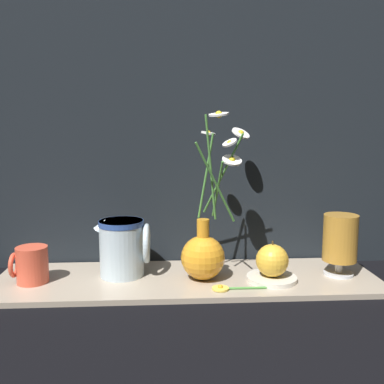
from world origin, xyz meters
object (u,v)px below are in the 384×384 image
Objects in this scene: tea_glass at (340,240)px; ceramic_pitcher at (123,245)px; yellow_mug at (31,265)px; vase_with_flowers at (204,250)px; orange_fruit at (272,260)px.

ceramic_pitcher is at bearing 176.86° from tea_glass.
ceramic_pitcher reaches higher than yellow_mug.
vase_with_flowers reaches higher than orange_fruit.
orange_fruit is (0.15, -0.02, -0.02)m from vase_with_flowers.
yellow_mug is at bearing -170.05° from ceramic_pitcher.
vase_with_flowers is 0.32m from tea_glass.
vase_with_flowers is 4.63× the size of orange_fruit.
vase_with_flowers is at bearing -178.57° from tea_glass.
orange_fruit reaches higher than yellow_mug.
vase_with_flowers is at bearing 172.27° from orange_fruit.
orange_fruit is at bearing -7.73° from vase_with_flowers.
ceramic_pitcher is at bearing 169.15° from vase_with_flowers.
tea_glass is 0.17m from orange_fruit.
vase_with_flowers is 0.39m from yellow_mug.
vase_with_flowers is at bearing -0.05° from yellow_mug.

